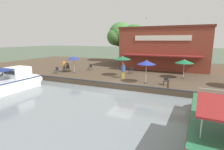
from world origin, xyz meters
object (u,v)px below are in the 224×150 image
tree_downstream_bank (132,38)px  motorboat_fourth_along (16,81)px  tree_behind_restaurant (119,35)px  patio_umbrella_by_entrance (184,61)px  cafe_chair_far_corner_seat (90,67)px  cafe_chair_beside_entrance (131,70)px  waterfront_restaurant (165,48)px  cafe_chair_under_first_umbrella (68,68)px  cafe_chair_facing_river (166,80)px  patio_umbrella_back_row (146,62)px  person_at_quay_edge (64,64)px  cafe_chair_back_row_seat (57,70)px  person_mid_patio (123,69)px  cafe_chair_mid_patio (67,65)px  patio_umbrella_mid_patio_left (123,58)px  patio_umbrella_mid_patio_right (74,58)px  mooring_post (168,84)px  motorboat_nearest_quay (221,120)px

tree_downstream_bank → motorboat_fourth_along: bearing=-13.7°
tree_behind_restaurant → patio_umbrella_by_entrance: bearing=46.8°
patio_umbrella_by_entrance → cafe_chair_far_corner_seat: size_ratio=2.64×
cafe_chair_beside_entrance → waterfront_restaurant: bearing=157.5°
cafe_chair_under_first_umbrella → cafe_chair_far_corner_seat: (-2.00, 2.60, 0.00)m
motorboat_fourth_along → cafe_chair_facing_river: bearing=112.7°
patio_umbrella_back_row → person_at_quay_edge: bearing=-98.4°
cafe_chair_back_row_seat → person_mid_patio: 9.25m
patio_umbrella_back_row → cafe_chair_mid_patio: size_ratio=2.83×
patio_umbrella_by_entrance → person_at_quay_edge: (2.33, -15.45, -0.92)m
patio_umbrella_mid_patio_left → tree_behind_restaurant: size_ratio=0.31×
cafe_chair_facing_river → waterfront_restaurant: bearing=-171.5°
cafe_chair_back_row_seat → motorboat_fourth_along: (6.25, 0.24, -0.18)m
cafe_chair_mid_patio → cafe_chair_far_corner_seat: (-0.25, 4.07, 0.00)m
patio_umbrella_mid_patio_right → cafe_chair_mid_patio: 4.25m
patio_umbrella_back_row → cafe_chair_under_first_umbrella: patio_umbrella_back_row is taller
patio_umbrella_by_entrance → motorboat_fourth_along: (9.83, -15.42, -1.69)m
waterfront_restaurant → patio_umbrella_mid_patio_left: (9.75, -3.67, -0.91)m
cafe_chair_beside_entrance → cafe_chair_facing_river: same height
patio_umbrella_mid_patio_left → cafe_chair_mid_patio: bearing=-101.3°
patio_umbrella_mid_patio_right → waterfront_restaurant: bearing=133.8°
cafe_chair_far_corner_seat → motorboat_fourth_along: 10.68m
patio_umbrella_mid_patio_left → cafe_chair_far_corner_seat: size_ratio=2.93×
cafe_chair_far_corner_seat → cafe_chair_mid_patio: bearing=-86.5°
cafe_chair_mid_patio → cafe_chair_beside_entrance: bearing=89.9°
patio_umbrella_mid_patio_right → tree_downstream_bank: (-14.21, 3.76, 2.68)m
cafe_chair_facing_river → tree_downstream_bank: bearing=-151.8°
waterfront_restaurant → mooring_post: size_ratio=14.95×
patio_umbrella_back_row → cafe_chair_beside_entrance: bearing=-145.5°
patio_umbrella_mid_patio_left → patio_umbrella_back_row: (2.38, 3.47, -0.10)m
waterfront_restaurant → cafe_chair_far_corner_seat: 12.51m
cafe_chair_under_first_umbrella → tree_downstream_bank: bearing=158.1°
mooring_post → motorboat_fourth_along: bearing=-72.9°
patio_umbrella_by_entrance → tree_behind_restaurant: tree_behind_restaurant is taller
patio_umbrella_mid_patio_left → motorboat_nearest_quay: bearing=44.1°
patio_umbrella_mid_patio_right → motorboat_fourth_along: patio_umbrella_mid_patio_right is taller
patio_umbrella_mid_patio_left → mooring_post: size_ratio=2.87×
cafe_chair_facing_river → person_at_quay_edge: person_at_quay_edge is taller
person_mid_patio → patio_umbrella_mid_patio_left: bearing=-156.8°
cafe_chair_facing_river → cafe_chair_far_corner_seat: same height
cafe_chair_facing_river → cafe_chair_back_row_seat: bearing=-91.7°
cafe_chair_mid_patio → tree_behind_restaurant: bearing=160.5°
cafe_chair_facing_river → patio_umbrella_by_entrance: bearing=159.9°
person_mid_patio → tree_downstream_bank: (-14.86, -3.62, 3.61)m
person_at_quay_edge → person_mid_patio: 9.00m
cafe_chair_beside_entrance → cafe_chair_far_corner_seat: bearing=-92.4°
patio_umbrella_mid_patio_right → cafe_chair_beside_entrance: 7.92m
tree_downstream_bank → tree_behind_restaurant: bearing=-89.2°
motorboat_nearest_quay → tree_behind_restaurant: 28.29m
patio_umbrella_mid_patio_right → patio_umbrella_by_entrance: 14.00m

